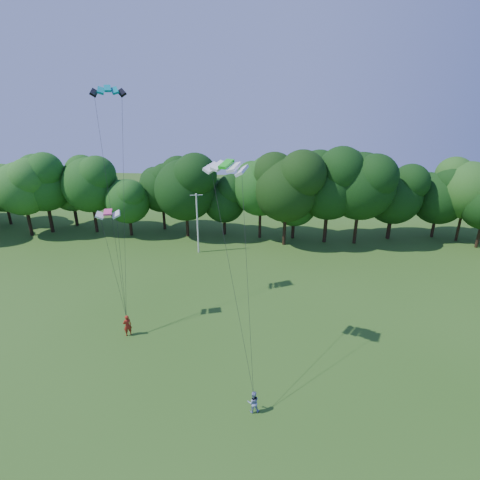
{
  "coord_description": "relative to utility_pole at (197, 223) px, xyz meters",
  "views": [
    {
      "loc": [
        4.45,
        -14.21,
        19.28
      ],
      "look_at": [
        1.99,
        13.0,
        8.58
      ],
      "focal_mm": 28.0,
      "sensor_mm": 36.0,
      "label": 1
    }
  ],
  "objects": [
    {
      "name": "kite_flyer_left",
      "position": [
        -2.52,
        -18.31,
        -3.08
      ],
      "size": [
        0.84,
        0.8,
        1.93
      ],
      "primitive_type": "imported",
      "rotation": [
        0.0,
        0.0,
        3.79
      ],
      "color": "maroon",
      "rests_on": "ground"
    },
    {
      "name": "kite_teal",
      "position": [
        -4.26,
        -12.57,
        15.64
      ],
      "size": [
        2.94,
        2.2,
        0.59
      ],
      "rotation": [
        0.0,
        0.0,
        0.43
      ],
      "color": "#04838D",
      "rests_on": "ground"
    },
    {
      "name": "utility_pole",
      "position": [
        0.0,
        0.0,
        0.0
      ],
      "size": [
        1.53,
        0.49,
        7.85
      ],
      "rotation": [
        0.0,
        0.0,
        0.27
      ],
      "color": "silver",
      "rests_on": "ground"
    },
    {
      "name": "kite_pink",
      "position": [
        -3.86,
        -16.31,
        6.31
      ],
      "size": [
        2.11,
        1.46,
        0.33
      ],
      "rotation": [
        0.0,
        0.0,
        0.31
      ],
      "color": "#EF4286",
      "rests_on": "ground"
    },
    {
      "name": "tree_back_west",
      "position": [
        -23.22,
        5.61,
        3.67
      ],
      "size": [
        8.49,
        8.49,
        12.36
      ],
      "color": "#342214",
      "rests_on": "ground"
    },
    {
      "name": "tree_back_east",
      "position": [
        35.34,
        7.4,
        3.64
      ],
      "size": [
        8.46,
        8.46,
        12.31
      ],
      "color": "black",
      "rests_on": "ground"
    },
    {
      "name": "ground",
      "position": [
        4.97,
        -30.01,
        -4.04
      ],
      "size": [
        160.0,
        160.0,
        0.0
      ],
      "primitive_type": "plane",
      "color": "#2C5818",
      "rests_on": "ground"
    },
    {
      "name": "tree_back_center",
      "position": [
        11.13,
        3.69,
        4.27
      ],
      "size": [
        9.15,
        9.15,
        13.31
      ],
      "color": "black",
      "rests_on": "ground"
    },
    {
      "name": "kite_flyer_right",
      "position": [
        8.6,
        -25.63,
        -3.25
      ],
      "size": [
        0.87,
        0.73,
        1.59
      ],
      "primitive_type": "imported",
      "rotation": [
        0.0,
        0.0,
        3.32
      ],
      "color": "#91A1C9",
      "rests_on": "ground"
    },
    {
      "name": "kite_green",
      "position": [
        6.3,
        -19.77,
        10.94
      ],
      "size": [
        3.13,
        2.25,
        0.49
      ],
      "rotation": [
        0.0,
        0.0,
        -0.38
      ],
      "color": "#1ECB1F",
      "rests_on": "ground"
    }
  ]
}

